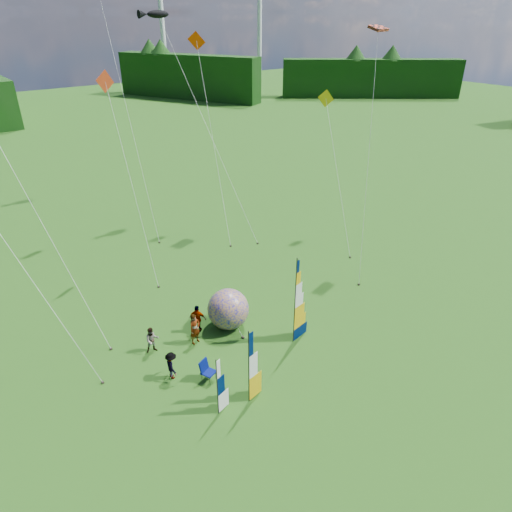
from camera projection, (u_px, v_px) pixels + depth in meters
ground at (319, 374)px, 23.35m from camera, size 220.00×220.00×0.00m
treeline_ring at (324, 310)px, 21.46m from camera, size 210.00×210.00×8.00m
turbine_left at (260, 18)px, 120.23m from camera, size 8.00×1.20×30.00m
turbine_right at (162, 18)px, 111.72m from camera, size 8.00×1.20×30.00m
feather_banner_main at (295, 303)px, 24.46m from camera, size 1.39×0.34×5.16m
side_banner_left at (249, 369)px, 20.80m from camera, size 1.10×0.30×3.99m
side_banner_far at (217, 388)px, 20.36m from camera, size 0.91×0.33×3.08m
bol_inflatable at (228, 309)px, 26.37m from camera, size 3.11×3.11×2.41m
spectator_a at (195, 329)px, 25.16m from camera, size 0.76×0.58×1.88m
spectator_b at (152, 340)px, 24.57m from camera, size 0.82×0.55×1.53m
spectator_c at (172, 366)px, 22.79m from camera, size 0.51×1.04×1.54m
spectator_d at (198, 319)px, 26.11m from camera, size 0.99×1.03×1.73m
camp_chair at (208, 371)px, 22.71m from camera, size 0.87×0.87×1.15m
kite_whale at (207, 119)px, 36.72m from camera, size 6.43×15.89×17.54m
kite_rainbow_delta at (30, 191)px, 22.81m from camera, size 7.46×11.72×16.94m
kite_parafoil at (370, 146)px, 30.01m from camera, size 9.52×9.37×17.20m
small_kite_red at (131, 177)px, 29.84m from camera, size 6.44×9.33×13.66m
small_kite_orange at (213, 135)px, 36.04m from camera, size 7.88×11.73×15.56m
small_kite_yellow at (338, 169)px, 34.95m from camera, size 7.88×10.41×11.54m
small_kite_pink at (2, 229)px, 19.47m from camera, size 7.67×8.15×16.36m
small_kite_green at (124, 93)px, 34.93m from camera, size 4.36×12.19×21.82m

